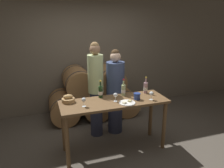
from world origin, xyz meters
TOP-DOWN VIEW (x-y plane):
  - ground_plane at (0.00, 0.00)m, footprint 10.00×10.00m
  - stone_wall_back at (0.00, 1.97)m, footprint 10.00×0.12m
  - barrel_stack at (0.00, 1.42)m, footprint 1.99×0.87m
  - tasting_table at (0.00, 0.00)m, footprint 1.75×0.59m
  - person_left at (-0.16, 0.58)m, footprint 0.28×0.28m
  - person_right at (0.22, 0.58)m, footprint 0.34×0.34m
  - wine_bottle_red at (-0.17, 0.22)m, footprint 0.07×0.07m
  - wine_bottle_white at (0.23, 0.19)m, footprint 0.07×0.07m
  - wine_bottle_rose at (0.65, 0.18)m, footprint 0.07×0.07m
  - blue_crock at (0.37, -0.06)m, footprint 0.11×0.11m
  - bread_basket at (-0.72, 0.18)m, footprint 0.21×0.21m
  - cheese_plate at (0.16, -0.16)m, footprint 0.26×0.26m
  - wine_glass_far_left at (-0.51, -0.07)m, footprint 0.07×0.07m
  - wine_glass_left at (0.01, -0.03)m, footprint 0.07×0.07m
  - wine_glass_center at (0.59, -0.15)m, footprint 0.07×0.07m

SIDE VIEW (x-z plane):
  - ground_plane at x=0.00m, z-range 0.00..0.00m
  - barrel_stack at x=0.00m, z-range -0.06..1.10m
  - tasting_table at x=0.00m, z-range 0.32..1.21m
  - person_right at x=0.22m, z-range 0.01..1.65m
  - cheese_plate at x=0.16m, z-range 0.89..0.92m
  - person_left at x=-0.16m, z-range 0.04..1.83m
  - bread_basket at x=-0.72m, z-range 0.88..1.01m
  - blue_crock at x=0.37m, z-range 0.90..1.01m
  - wine_bottle_white at x=0.23m, z-range 0.85..1.14m
  - wine_bottle_rose at x=0.65m, z-range 0.85..1.14m
  - wine_bottle_red at x=-0.17m, z-range 0.85..1.15m
  - wine_glass_far_left at x=-0.51m, z-range 0.93..1.07m
  - wine_glass_left at x=0.01m, z-range 0.93..1.07m
  - wine_glass_center at x=0.59m, z-range 0.93..1.07m
  - stone_wall_back at x=0.00m, z-range 0.00..3.20m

